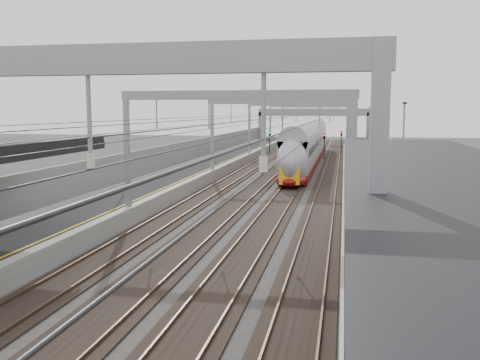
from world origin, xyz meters
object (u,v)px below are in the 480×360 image
at_px(overbridge, 314,117).
at_px(signal_green, 270,138).
at_px(bench, 434,336).
at_px(train, 308,148).

distance_m(overbridge, signal_green, 27.30).
relative_size(bench, signal_green, 0.57).
bearing_deg(signal_green, overbridge, 78.96).
height_order(bench, signal_green, signal_green).
distance_m(train, bench, 53.83).
bearing_deg(overbridge, signal_green, -101.04).
relative_size(overbridge, bench, 11.06).
xyz_separation_m(overbridge, bench, (7.82, -94.72, -3.70)).
distance_m(train, signal_green, 16.09).
distance_m(bench, signal_green, 69.32).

